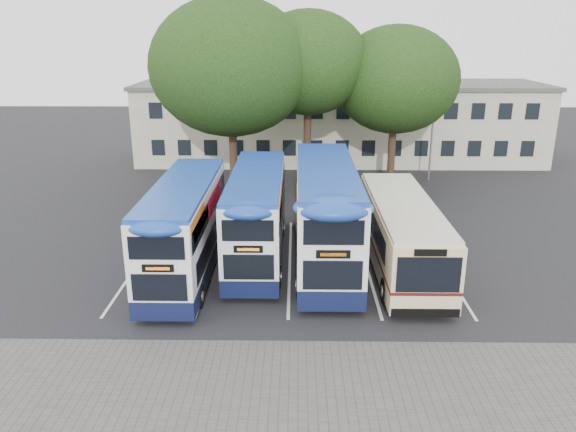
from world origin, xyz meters
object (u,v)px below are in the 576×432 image
Objects in this scene: bus_dd_mid at (257,212)px; bus_single at (402,230)px; tree_left at (231,67)px; tree_mid at (308,63)px; lamp_post at (434,109)px; bus_dd_left at (185,224)px; tree_right at (396,80)px; bus_dd_right at (326,211)px.

bus_dd_mid is 0.94× the size of bus_single.
tree_left is 15.80m from bus_single.
tree_left is 5.01m from tree_mid.
lamp_post is 9.57m from tree_mid.
bus_dd_mid reaches higher than bus_single.
tree_right is at bearing 52.36° from bus_dd_left.
lamp_post reaches higher than bus_dd_left.
bus_single is (3.39, -0.46, -0.73)m from bus_dd_right.
tree_left is 10.74m from tree_right.
bus_dd_left is at bearing -127.64° from tree_right.
lamp_post is 4.01m from tree_right.
bus_dd_mid is 3.20m from bus_dd_right.
lamp_post is 0.74× the size of tree_left.
tree_left is 12.24m from bus_dd_mid.
lamp_post reaches higher than bus_dd_mid.
bus_single is at bearing -7.72° from bus_dd_right.
tree_left reaches higher than bus_dd_left.
tree_left is 13.68m from bus_dd_left.
tree_right is at bearing -151.75° from lamp_post.
tree_left is at bearing -161.56° from tree_mid.
tree_right is at bearing 11.99° from tree_left.
bus_dd_mid is (-8.25, -12.75, -4.90)m from tree_right.
tree_left is at bearing 86.41° from bus_dd_left.
tree_mid is 13.92m from bus_dd_right.
tree_right reaches higher than bus_dd_left.
bus_dd_right reaches higher than bus_dd_left.
tree_right is 15.96m from bus_dd_mid.
bus_dd_right is (-8.13, -14.93, -2.59)m from lamp_post.
tree_mid is 13.74m from bus_dd_mid.
bus_dd_right is (-5.11, -13.30, -4.65)m from tree_right.
tree_right is (5.72, 0.64, -1.09)m from tree_mid.
tree_mid reaches higher than bus_dd_left.
tree_left reaches higher than tree_right.
tree_right is 1.08× the size of bus_dd_mid.
tree_right is at bearing 82.89° from bus_single.
tree_right is 1.01× the size of bus_single.
bus_dd_left is (-5.53, -13.94, -5.98)m from tree_mid.
bus_dd_mid is at bearing -128.10° from lamp_post.
bus_single is (8.75, -11.54, -6.31)m from tree_left.
bus_dd_mid is at bearing 31.40° from bus_dd_left.
tree_right is 14.99m from bus_dd_right.
tree_left is 1.13× the size of bus_dd_right.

